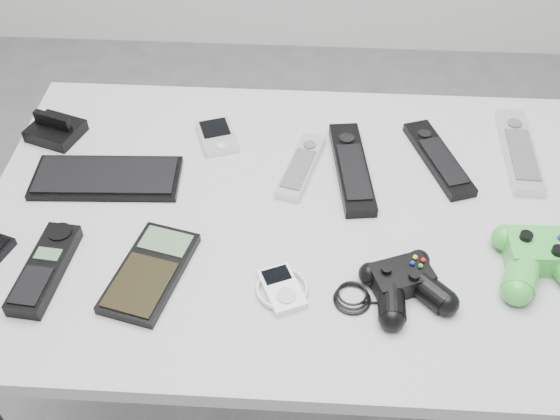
# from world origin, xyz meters

# --- Properties ---
(floor) EXTENTS (3.50, 3.50, 0.00)m
(floor) POSITION_xyz_m (0.00, 0.00, 0.00)
(floor) COLOR slate
(floor) RESTS_ON ground
(desk) EXTENTS (1.13, 0.73, 0.76)m
(desk) POSITION_xyz_m (0.06, -0.05, 0.69)
(desk) COLOR gray
(desk) RESTS_ON floor
(pda_keyboard) EXTENTS (0.27, 0.12, 0.02)m
(pda_keyboard) POSITION_xyz_m (-0.30, 0.01, 0.77)
(pda_keyboard) COLOR black
(pda_keyboard) RESTS_ON desk
(dock_bracket) EXTENTS (0.12, 0.11, 0.05)m
(dock_bracket) POSITION_xyz_m (-0.43, 0.13, 0.78)
(dock_bracket) COLOR black
(dock_bracket) RESTS_ON desk
(pda) EXTENTS (0.10, 0.12, 0.02)m
(pda) POSITION_xyz_m (-0.11, 0.14, 0.77)
(pda) COLOR silver
(pda) RESTS_ON desk
(remote_silver_a) EXTENTS (0.09, 0.18, 0.02)m
(remote_silver_a) POSITION_xyz_m (0.05, 0.06, 0.77)
(remote_silver_a) COLOR silver
(remote_silver_a) RESTS_ON desk
(remote_black_a) EXTENTS (0.09, 0.25, 0.02)m
(remote_black_a) POSITION_xyz_m (0.15, 0.06, 0.77)
(remote_black_a) COLOR black
(remote_black_a) RESTS_ON desk
(remote_black_b) EXTENTS (0.12, 0.22, 0.02)m
(remote_black_b) POSITION_xyz_m (0.31, 0.10, 0.77)
(remote_black_b) COLOR black
(remote_black_b) RESTS_ON desk
(remote_silver_b) EXTENTS (0.06, 0.24, 0.02)m
(remote_silver_b) POSITION_xyz_m (0.47, 0.13, 0.77)
(remote_silver_b) COLOR silver
(remote_silver_b) RESTS_ON desk
(cordless_handset) EXTENTS (0.07, 0.18, 0.03)m
(cordless_handset) POSITION_xyz_m (-0.34, -0.21, 0.77)
(cordless_handset) COLOR black
(cordless_handset) RESTS_ON desk
(calculator) EXTENTS (0.14, 0.21, 0.02)m
(calculator) POSITION_xyz_m (-0.18, -0.20, 0.77)
(calculator) COLOR black
(calculator) RESTS_ON desk
(mp3_player) EXTENTS (0.11, 0.11, 0.02)m
(mp3_player) POSITION_xyz_m (0.03, -0.22, 0.76)
(mp3_player) COLOR white
(mp3_player) RESTS_ON desk
(controller_black) EXTENTS (0.26, 0.21, 0.04)m
(controller_black) POSITION_xyz_m (0.22, -0.21, 0.78)
(controller_black) COLOR black
(controller_black) RESTS_ON desk
(controller_green) EXTENTS (0.16, 0.17, 0.05)m
(controller_green) POSITION_xyz_m (0.45, -0.15, 0.78)
(controller_green) COLOR green
(controller_green) RESTS_ON desk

